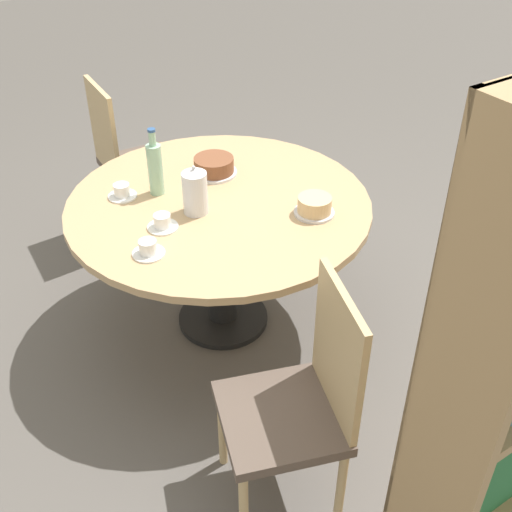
{
  "coord_description": "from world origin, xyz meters",
  "views": [
    {
      "loc": [
        1.23,
        2.19,
        2.23
      ],
      "look_at": [
        0.0,
        0.31,
        0.6
      ],
      "focal_mm": 45.0,
      "sensor_mm": 36.0,
      "label": 1
    }
  ],
  "objects_px": {
    "chair_b": "(300,400)",
    "cup_c": "(162,223)",
    "coffee_pot": "(195,191)",
    "cup_b": "(122,192)",
    "chair_a": "(129,158)",
    "cake_main": "(214,166)",
    "cup_a": "(148,249)",
    "cake_second": "(315,206)",
    "water_bottle": "(155,168)"
  },
  "relations": [
    {
      "from": "chair_b",
      "to": "cup_a",
      "type": "relative_size",
      "value": 7.13
    },
    {
      "from": "cup_c",
      "to": "chair_a",
      "type": "bearing_deg",
      "value": -105.49
    },
    {
      "from": "coffee_pot",
      "to": "water_bottle",
      "type": "distance_m",
      "value": 0.26
    },
    {
      "from": "chair_a",
      "to": "cup_a",
      "type": "xyz_separation_m",
      "value": [
        0.44,
        1.24,
        0.25
      ]
    },
    {
      "from": "water_bottle",
      "to": "cake_main",
      "type": "distance_m",
      "value": 0.33
    },
    {
      "from": "water_bottle",
      "to": "cake_second",
      "type": "height_order",
      "value": "water_bottle"
    },
    {
      "from": "chair_a",
      "to": "chair_b",
      "type": "relative_size",
      "value": 1.0
    },
    {
      "from": "chair_a",
      "to": "cake_main",
      "type": "height_order",
      "value": "chair_a"
    },
    {
      "from": "chair_a",
      "to": "water_bottle",
      "type": "distance_m",
      "value": 0.91
    },
    {
      "from": "cake_second",
      "to": "cup_c",
      "type": "relative_size",
      "value": 1.35
    },
    {
      "from": "cake_second",
      "to": "chair_b",
      "type": "bearing_deg",
      "value": 50.23
    },
    {
      "from": "cup_b",
      "to": "chair_a",
      "type": "bearing_deg",
      "value": -114.29
    },
    {
      "from": "coffee_pot",
      "to": "cup_b",
      "type": "height_order",
      "value": "coffee_pot"
    },
    {
      "from": "cake_second",
      "to": "cup_b",
      "type": "bearing_deg",
      "value": -42.55
    },
    {
      "from": "water_bottle",
      "to": "chair_a",
      "type": "bearing_deg",
      "value": -103.19
    },
    {
      "from": "chair_b",
      "to": "coffee_pot",
      "type": "bearing_deg",
      "value": -169.26
    },
    {
      "from": "coffee_pot",
      "to": "cake_main",
      "type": "height_order",
      "value": "coffee_pot"
    },
    {
      "from": "chair_a",
      "to": "cup_b",
      "type": "bearing_deg",
      "value": 159.14
    },
    {
      "from": "chair_b",
      "to": "water_bottle",
      "type": "bearing_deg",
      "value": -164.45
    },
    {
      "from": "chair_b",
      "to": "water_bottle",
      "type": "xyz_separation_m",
      "value": [
        -0.07,
        -1.22,
        0.35
      ]
    },
    {
      "from": "chair_b",
      "to": "cup_b",
      "type": "relative_size",
      "value": 7.13
    },
    {
      "from": "chair_a",
      "to": "water_bottle",
      "type": "xyz_separation_m",
      "value": [
        0.19,
        0.81,
        0.35
      ]
    },
    {
      "from": "chair_b",
      "to": "cake_main",
      "type": "height_order",
      "value": "chair_b"
    },
    {
      "from": "water_bottle",
      "to": "chair_b",
      "type": "bearing_deg",
      "value": 86.85
    },
    {
      "from": "cake_main",
      "to": "cake_second",
      "type": "height_order",
      "value": "cake_main"
    },
    {
      "from": "coffee_pot",
      "to": "cup_c",
      "type": "bearing_deg",
      "value": 11.02
    },
    {
      "from": "cake_second",
      "to": "cup_a",
      "type": "distance_m",
      "value": 0.75
    },
    {
      "from": "water_bottle",
      "to": "cup_a",
      "type": "relative_size",
      "value": 2.4
    },
    {
      "from": "water_bottle",
      "to": "cup_c",
      "type": "bearing_deg",
      "value": 68.12
    },
    {
      "from": "cup_c",
      "to": "cake_main",
      "type": "bearing_deg",
      "value": -145.02
    },
    {
      "from": "chair_a",
      "to": "chair_b",
      "type": "bearing_deg",
      "value": 176.21
    },
    {
      "from": "water_bottle",
      "to": "cup_b",
      "type": "height_order",
      "value": "water_bottle"
    },
    {
      "from": "cup_a",
      "to": "cake_second",
      "type": "bearing_deg",
      "value": 170.93
    },
    {
      "from": "chair_a",
      "to": "cup_c",
      "type": "height_order",
      "value": "chair_a"
    },
    {
      "from": "chair_a",
      "to": "cup_a",
      "type": "distance_m",
      "value": 1.34
    },
    {
      "from": "chair_a",
      "to": "cake_main",
      "type": "distance_m",
      "value": 0.85
    },
    {
      "from": "cup_a",
      "to": "cup_b",
      "type": "distance_m",
      "value": 0.49
    },
    {
      "from": "coffee_pot",
      "to": "cake_second",
      "type": "distance_m",
      "value": 0.53
    },
    {
      "from": "chair_b",
      "to": "cake_main",
      "type": "relative_size",
      "value": 4.27
    },
    {
      "from": "chair_b",
      "to": "cake_second",
      "type": "bearing_deg",
      "value": 158.93
    },
    {
      "from": "cup_a",
      "to": "chair_a",
      "type": "bearing_deg",
      "value": -109.47
    },
    {
      "from": "coffee_pot",
      "to": "water_bottle",
      "type": "height_order",
      "value": "water_bottle"
    },
    {
      "from": "chair_b",
      "to": "chair_a",
      "type": "bearing_deg",
      "value": -168.52
    },
    {
      "from": "chair_b",
      "to": "cup_b",
      "type": "xyz_separation_m",
      "value": [
        0.08,
        -1.28,
        0.25
      ]
    },
    {
      "from": "cake_main",
      "to": "cup_c",
      "type": "bearing_deg",
      "value": 34.98
    },
    {
      "from": "cake_main",
      "to": "cup_b",
      "type": "bearing_deg",
      "value": -4.52
    },
    {
      "from": "chair_b",
      "to": "cup_c",
      "type": "bearing_deg",
      "value": -158.54
    },
    {
      "from": "water_bottle",
      "to": "cake_main",
      "type": "height_order",
      "value": "water_bottle"
    },
    {
      "from": "chair_a",
      "to": "cake_second",
      "type": "relative_size",
      "value": 5.29
    },
    {
      "from": "cake_second",
      "to": "cup_b",
      "type": "xyz_separation_m",
      "value": [
        0.65,
        -0.6,
        -0.01
      ]
    }
  ]
}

